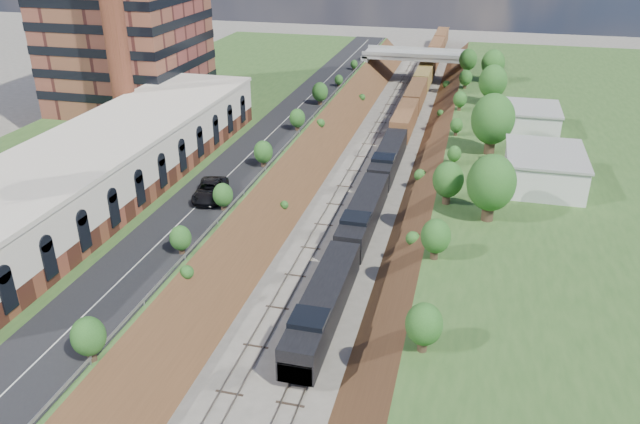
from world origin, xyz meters
TOP-DOWN VIEW (x-y plane):
  - platform_left at (-33.00, 60.00)m, footprint 44.00×180.00m
  - platform_right at (33.00, 60.00)m, footprint 44.00×180.00m
  - embankment_left at (-11.00, 60.00)m, footprint 10.00×180.00m
  - embankment_right at (11.00, 60.00)m, footprint 10.00×180.00m
  - rail_left_track at (-2.60, 60.00)m, footprint 1.58×180.00m
  - rail_right_track at (2.60, 60.00)m, footprint 1.58×180.00m
  - road at (-15.50, 60.00)m, footprint 8.00×180.00m
  - guardrail at (-11.40, 59.80)m, footprint 0.10×171.00m
  - commercial_building at (-28.00, 38.00)m, footprint 14.30×62.30m
  - overpass at (0.00, 122.00)m, footprint 24.50×8.30m
  - white_building_near at (23.50, 52.00)m, footprint 9.00×12.00m
  - white_building_far at (23.00, 74.00)m, footprint 8.00×10.00m
  - tree_right_large at (17.00, 40.00)m, footprint 5.25×5.25m
  - tree_left_crest at (-11.80, 20.00)m, footprint 2.45×2.45m
  - freight_train at (2.60, 97.52)m, footprint 3.20×162.44m
  - suv at (-14.84, 37.82)m, footprint 4.71×7.72m

SIDE VIEW (x-z plane):
  - embankment_left at x=-11.00m, z-range -5.00..5.00m
  - embankment_right at x=11.00m, z-range -5.00..5.00m
  - rail_left_track at x=-2.60m, z-range 0.00..0.18m
  - rail_right_track at x=2.60m, z-range 0.00..0.18m
  - platform_left at x=-33.00m, z-range 0.00..5.00m
  - platform_right at x=33.00m, z-range 0.00..5.00m
  - freight_train at x=2.60m, z-range 0.33..5.07m
  - overpass at x=0.00m, z-range 1.22..8.62m
  - road at x=-15.50m, z-range 5.00..5.10m
  - guardrail at x=-11.40m, z-range 5.20..5.90m
  - suv at x=-14.84m, z-range 5.10..7.10m
  - white_building_far at x=23.00m, z-range 5.00..8.60m
  - white_building_near at x=23.50m, z-range 5.00..9.00m
  - tree_left_crest at x=-11.80m, z-range 5.26..8.82m
  - commercial_building at x=-28.00m, z-range 5.01..12.01m
  - tree_right_large at x=17.00m, z-range 5.58..13.19m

